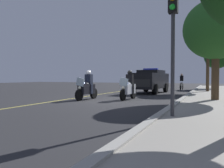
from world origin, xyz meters
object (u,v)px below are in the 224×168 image
cyclist_background (182,82)px  tree_mid_block (216,30)px  traffic_light (173,20)px  police_motorcycle_lead_right (128,88)px  police_motorcycle_lead_left (87,88)px  police_suv (150,80)px  tree_behind_suv (217,56)px  tree_far_back (208,40)px

cyclist_background → tree_mid_block: (10.73, 3.02, 3.01)m
traffic_light → tree_mid_block: 6.40m
police_motorcycle_lead_right → police_motorcycle_lead_left: bearing=-65.3°
tree_mid_block → police_motorcycle_lead_left: bearing=-74.4°
police_suv → police_motorcycle_lead_left: bearing=-15.4°
cyclist_background → tree_behind_suv: tree_behind_suv is taller
police_motorcycle_lead_right → tree_far_back: (-8.78, 4.09, 3.82)m
police_motorcycle_lead_right → tree_far_back: 10.41m
tree_far_back → police_motorcycle_lead_left: bearing=-32.7°
tree_far_back → traffic_light: bearing=-3.0°
tree_mid_block → tree_behind_suv: 14.92m
police_motorcycle_lead_left → tree_far_back: bearing=147.3°
traffic_light → tree_far_back: (-14.11, 0.74, 1.47)m
traffic_light → tree_far_back: tree_far_back is taller
police_motorcycle_lead_right → police_suv: 6.08m
traffic_light → tree_mid_block: size_ratio=0.75×
traffic_light → tree_mid_block: bearing=168.5°
traffic_light → tree_behind_suv: 21.21m
tree_mid_block → tree_far_back: size_ratio=0.91×
police_motorcycle_lead_right → police_suv: size_ratio=0.43×
traffic_light → tree_behind_suv: size_ratio=0.78×
police_motorcycle_lead_right → police_suv: (-6.06, -0.25, 0.37)m
tree_mid_block → traffic_light: bearing=-11.5°
police_motorcycle_lead_left → tree_far_back: size_ratio=0.36×
cyclist_background → tree_far_back: size_ratio=0.30×
police_motorcycle_lead_right → cyclist_background: police_motorcycle_lead_right is taller
cyclist_background → tree_mid_block: bearing=15.7°
police_suv → tree_far_back: 6.19m
police_motorcycle_lead_left → traffic_light: (4.32, 5.56, 2.35)m
traffic_light → police_suv: bearing=-162.4°
police_motorcycle_lead_left → tree_mid_block: 7.75m
tree_mid_block → tree_behind_suv: bearing=178.9°
police_suv → tree_mid_block: bearing=43.3°
cyclist_background → tree_far_back: (2.85, 2.50, 3.68)m
traffic_light → tree_mid_block: tree_mid_block is taller
police_motorcycle_lead_left → police_motorcycle_lead_right: 2.43m
police_motorcycle_lead_left → traffic_light: traffic_light is taller
police_motorcycle_lead_left → police_suv: police_suv is taller
tree_far_back → police_motorcycle_lead_right: bearing=-25.0°
police_suv → police_motorcycle_lead_right: bearing=2.4°
police_motorcycle_lead_right → traffic_light: size_ratio=0.53×
police_motorcycle_lead_left → police_motorcycle_lead_right: (-1.01, 2.20, 0.00)m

